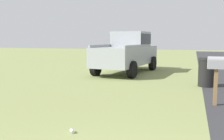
# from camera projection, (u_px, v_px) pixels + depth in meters

# --- Properties ---
(mailbox) EXTENTS (0.23, 0.44, 1.28)m
(mailbox) POSITION_uv_depth(u_px,v_px,m) (216.00, 67.00, 6.82)
(mailbox) COLOR brown
(mailbox) RESTS_ON ground
(pickup_truck) EXTENTS (5.17, 2.56, 2.09)m
(pickup_truck) POSITION_uv_depth(u_px,v_px,m) (128.00, 51.00, 13.58)
(pickup_truck) COLOR #93999E
(pickup_truck) RESTS_ON ground
(trash_bin) EXTENTS (0.63, 0.63, 1.05)m
(trash_bin) POSITION_uv_depth(u_px,v_px,m) (207.00, 72.00, 9.62)
(trash_bin) COLOR black
(trash_bin) RESTS_ON ground
(litter_can_far_scatter) EXTENTS (0.13, 0.13, 0.07)m
(litter_can_far_scatter) POSITION_uv_depth(u_px,v_px,m) (72.00, 131.00, 4.92)
(litter_can_far_scatter) COLOR silver
(litter_can_far_scatter) RESTS_ON ground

